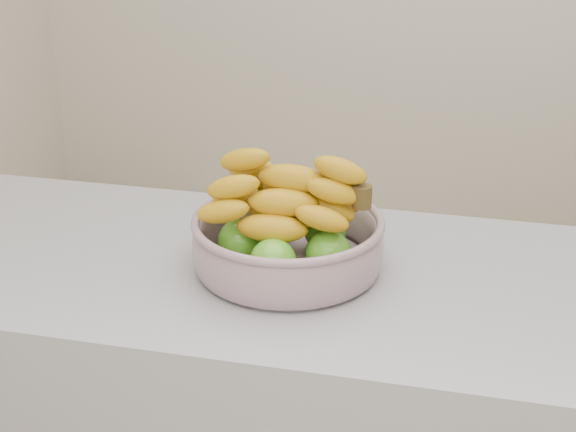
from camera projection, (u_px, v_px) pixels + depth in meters
name	position (u px, v px, depth m)	size (l,w,h in m)	color
fruit_bowl	(288.00, 236.00, 1.38)	(0.33, 0.33, 0.19)	#9FAFBF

